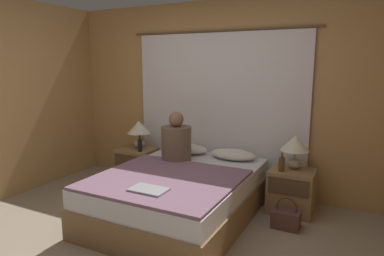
# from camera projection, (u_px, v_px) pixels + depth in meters

# --- Properties ---
(ground_plane) EXTENTS (16.00, 16.00, 0.00)m
(ground_plane) POSITION_uv_depth(u_px,v_px,m) (136.00, 252.00, 3.13)
(ground_plane) COLOR gray
(wall_back) EXTENTS (4.57, 0.06, 2.50)m
(wall_back) POSITION_uv_depth(u_px,v_px,m) (219.00, 97.00, 4.59)
(wall_back) COLOR tan
(wall_back) RESTS_ON ground_plane
(curtain_panel) EXTENTS (2.58, 0.02, 2.12)m
(curtain_panel) POSITION_uv_depth(u_px,v_px,m) (217.00, 112.00, 4.57)
(curtain_panel) COLOR white
(curtain_panel) RESTS_ON ground_plane
(bed) EXTENTS (1.50, 1.99, 0.51)m
(bed) POSITION_uv_depth(u_px,v_px,m) (180.00, 195.00, 3.81)
(bed) COLOR olive
(bed) RESTS_ON ground_plane
(nightstand_left) EXTENTS (0.50, 0.44, 0.50)m
(nightstand_left) POSITION_uv_depth(u_px,v_px,m) (137.00, 166.00, 4.90)
(nightstand_left) COLOR #937047
(nightstand_left) RESTS_ON ground_plane
(nightstand_right) EXTENTS (0.50, 0.44, 0.50)m
(nightstand_right) POSITION_uv_depth(u_px,v_px,m) (291.00, 191.00, 3.93)
(nightstand_right) COLOR #937047
(nightstand_right) RESTS_ON ground_plane
(lamp_left) EXTENTS (0.33, 0.33, 0.39)m
(lamp_left) POSITION_uv_depth(u_px,v_px,m) (139.00, 129.00, 4.86)
(lamp_left) COLOR #B2A899
(lamp_left) RESTS_ON nightstand_left
(lamp_right) EXTENTS (0.33, 0.33, 0.39)m
(lamp_right) POSITION_uv_depth(u_px,v_px,m) (295.00, 146.00, 3.89)
(lamp_right) COLOR #B2A899
(lamp_right) RESTS_ON nightstand_right
(pillow_left) EXTENTS (0.59, 0.34, 0.12)m
(pillow_left) POSITION_uv_depth(u_px,v_px,m) (187.00, 148.00, 4.58)
(pillow_left) COLOR silver
(pillow_left) RESTS_ON bed
(pillow_right) EXTENTS (0.59, 0.34, 0.12)m
(pillow_right) POSITION_uv_depth(u_px,v_px,m) (233.00, 154.00, 4.29)
(pillow_right) COLOR silver
(pillow_right) RESTS_ON bed
(blanket_on_bed) EXTENTS (1.44, 1.33, 0.03)m
(blanket_on_bed) POSITION_uv_depth(u_px,v_px,m) (165.00, 179.00, 3.49)
(blanket_on_bed) COLOR slate
(blanket_on_bed) RESTS_ON bed
(person_left_in_bed) EXTENTS (0.37, 0.37, 0.61)m
(person_left_in_bed) POSITION_uv_depth(u_px,v_px,m) (176.00, 141.00, 4.18)
(person_left_in_bed) COLOR brown
(person_left_in_bed) RESTS_ON bed
(beer_bottle_on_left_stand) EXTENTS (0.06, 0.06, 0.23)m
(beer_bottle_on_left_stand) POSITION_uv_depth(u_px,v_px,m) (140.00, 145.00, 4.70)
(beer_bottle_on_left_stand) COLOR black
(beer_bottle_on_left_stand) RESTS_ON nightstand_left
(beer_bottle_on_right_stand) EXTENTS (0.07, 0.07, 0.22)m
(beer_bottle_on_right_stand) POSITION_uv_depth(u_px,v_px,m) (282.00, 164.00, 3.83)
(beer_bottle_on_right_stand) COLOR #513819
(beer_bottle_on_right_stand) RESTS_ON nightstand_right
(laptop_on_bed) EXTENTS (0.35, 0.22, 0.02)m
(laptop_on_bed) POSITION_uv_depth(u_px,v_px,m) (149.00, 190.00, 3.15)
(laptop_on_bed) COLOR #9EA0A5
(laptop_on_bed) RESTS_ON blanket_on_bed
(handbag_on_floor) EXTENTS (0.29, 0.18, 0.34)m
(handbag_on_floor) POSITION_uv_depth(u_px,v_px,m) (286.00, 218.00, 3.57)
(handbag_on_floor) COLOR brown
(handbag_on_floor) RESTS_ON ground_plane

